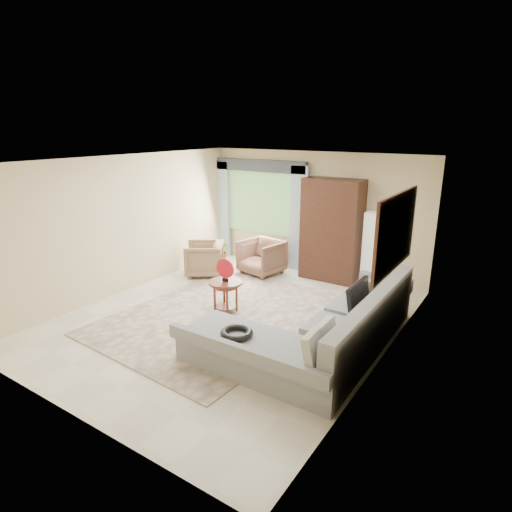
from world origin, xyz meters
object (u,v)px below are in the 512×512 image
Objects in this scene: tv_screen at (359,299)px; potted_plant at (221,251)px; floor_lamp at (369,250)px; armoire at (332,230)px; sectional_sofa at (326,335)px; armchair_right at (261,257)px; armchair_left at (204,259)px; coffee_table at (226,296)px.

tv_screen is 4.58m from potted_plant.
floor_lamp reaches higher than tv_screen.
armoire reaches higher than potted_plant.
sectional_sofa is 1.65× the size of armoire.
armchair_right is at bearing -165.09° from floor_lamp.
tv_screen is 0.93× the size of armchair_left.
armoire is (-1.23, 2.90, 0.77)m from sectional_sofa.
sectional_sofa is at bearing -8.86° from coffee_table.
sectional_sofa is at bearing -33.32° from potted_plant.
armchair_right is at bearing -159.32° from armoire.
coffee_table is at bearing 16.45° from armchair_left.
coffee_table is 2.15m from armchair_right.
armchair_right is at bearing 105.98° from coffee_table.
potted_plant is (-1.21, 0.13, -0.09)m from armchair_right.
floor_lamp is (0.80, 0.06, -0.30)m from armoire.
armoire is (-1.50, 2.41, 0.33)m from tv_screen.
sectional_sofa is 3.03m from floor_lamp.
armoire reaches higher than armchair_left.
sectional_sofa is 4.68× the size of tv_screen.
armoire is at bearing 84.61° from armchair_left.
tv_screen is at bearing 39.86° from armchair_left.
potted_plant is at bearing 153.68° from tv_screen.
tv_screen reaches higher than armchair_right.
armoire is at bearing 113.06° from sectional_sofa.
potted_plant is 0.28× the size of armoire.
armchair_right is 2.28m from floor_lamp.
tv_screen is 4.04m from armchair_left.
armchair_right reaches higher than coffee_table.
armchair_left is 3.45m from floor_lamp.
armoire is (0.78, 2.58, 0.75)m from coffee_table.
armchair_right is 1.62m from armoire.
armchair_right is (0.98, 0.75, 0.01)m from armchair_left.
tv_screen is 1.29× the size of coffee_table.
sectional_sofa is 0.71m from tv_screen.
coffee_table is (-2.02, 0.31, 0.02)m from sectional_sofa.
floor_lamp is at bearing 25.24° from armchair_right.
armoire is at bearing 31.02° from armchair_right.
armchair_left is 1.24m from armchair_right.
tv_screen is 2.57m from floor_lamp.
tv_screen is 0.35× the size of armoire.
armchair_left is at bearing 163.55° from tv_screen.
sectional_sofa is 3.24m from armoire.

